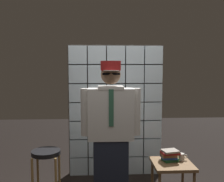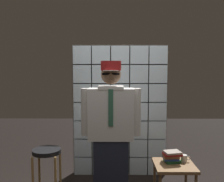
% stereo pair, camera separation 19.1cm
% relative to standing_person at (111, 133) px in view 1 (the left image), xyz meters
% --- Properties ---
extents(glass_block_wall, '(1.54, 0.10, 2.15)m').
position_rel_standing_person_xyz_m(glass_block_wall, '(0.13, 1.06, 0.09)').
color(glass_block_wall, silver).
rests_on(glass_block_wall, ground).
extents(standing_person, '(0.73, 0.31, 1.85)m').
position_rel_standing_person_xyz_m(standing_person, '(0.00, 0.00, 0.00)').
color(standing_person, '#1E2333').
rests_on(standing_person, ground).
extents(bar_stool, '(0.34, 0.34, 0.79)m').
position_rel_standing_person_xyz_m(bar_stool, '(-0.77, -0.10, -0.37)').
color(bar_stool, black).
rests_on(bar_stool, ground).
extents(side_table, '(0.52, 0.52, 0.51)m').
position_rel_standing_person_xyz_m(side_table, '(0.83, 0.17, -0.52)').
color(side_table, brown).
rests_on(side_table, ground).
extents(book_stack, '(0.25, 0.22, 0.15)m').
position_rel_standing_person_xyz_m(book_stack, '(0.81, 0.23, -0.38)').
color(book_stack, '#1E592D').
rests_on(book_stack, side_table).
extents(coffee_mug, '(0.13, 0.08, 0.09)m').
position_rel_standing_person_xyz_m(coffee_mug, '(0.98, 0.25, -0.41)').
color(coffee_mug, silver).
rests_on(coffee_mug, side_table).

